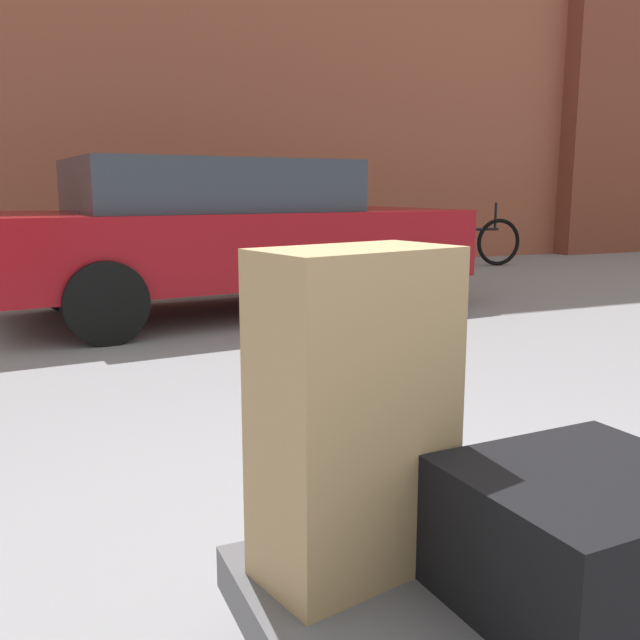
{
  "coord_description": "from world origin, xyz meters",
  "views": [
    {
      "loc": [
        -0.98,
        -1.09,
        1.16
      ],
      "look_at": [
        0.0,
        1.2,
        0.69
      ],
      "focal_mm": 39.11,
      "sensor_mm": 36.0,
      "label": 1
    }
  ],
  "objects": [
    {
      "name": "bollard_kerb_near",
      "position": [
        2.04,
        7.01,
        0.33
      ],
      "size": [
        0.28,
        0.28,
        0.65
      ],
      "primitive_type": "cylinder",
      "color": "#72665B",
      "rests_on": "ground_plane"
    },
    {
      "name": "suitcase_black_rear_left",
      "position": [
        0.0,
        -0.13,
        0.48
      ],
      "size": [
        0.52,
        0.47,
        0.28
      ],
      "primitive_type": "cube",
      "rotation": [
        0.0,
        0.0,
        0.05
      ],
      "color": "black",
      "rests_on": "luggage_cart"
    },
    {
      "name": "bicycle_leaning",
      "position": [
        5.27,
        7.76,
        0.37
      ],
      "size": [
        1.75,
        0.31,
        0.96
      ],
      "color": "black",
      "rests_on": "ground_plane"
    },
    {
      "name": "parked_car",
      "position": [
        0.84,
        5.29,
        0.76
      ],
      "size": [
        4.45,
        2.25,
        1.42
      ],
      "color": "maroon",
      "rests_on": "ground_plane"
    },
    {
      "name": "suitcase_tan_front_right",
      "position": [
        -0.36,
        0.18,
        0.69
      ],
      "size": [
        0.46,
        0.32,
        0.7
      ],
      "primitive_type": "cube",
      "rotation": [
        0.0,
        0.0,
        0.22
      ],
      "color": "#9E7F56",
      "rests_on": "luggage_cart"
    },
    {
      "name": "luggage_cart",
      "position": [
        0.0,
        0.0,
        0.27
      ],
      "size": [
        1.23,
        0.76,
        0.34
      ],
      "color": "#4C4C51",
      "rests_on": "ground_plane"
    },
    {
      "name": "bollard_kerb_mid",
      "position": [
        3.32,
        7.01,
        0.33
      ],
      "size": [
        0.28,
        0.28,
        0.65
      ],
      "primitive_type": "cylinder",
      "color": "#72665B",
      "rests_on": "ground_plane"
    }
  ]
}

